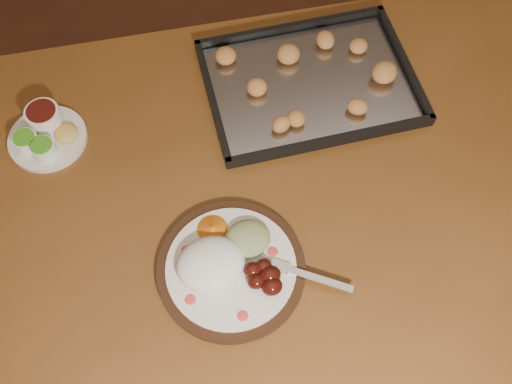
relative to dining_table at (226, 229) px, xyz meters
name	(u,v)px	position (x,y,z in m)	size (l,w,h in m)	color
ground	(305,271)	(0.25, 0.08, -0.65)	(4.00, 4.00, 0.00)	#5B2F1F
dining_table	(226,229)	(0.00, 0.00, 0.00)	(1.58, 1.04, 0.75)	brown
dinner_plate	(228,264)	(-0.02, -0.12, 0.12)	(0.31, 0.26, 0.06)	black
condiment_saucer	(45,133)	(-0.29, 0.24, 0.12)	(0.15, 0.15, 0.05)	silver
baking_tray	(310,82)	(0.24, 0.22, 0.11)	(0.43, 0.33, 0.04)	black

